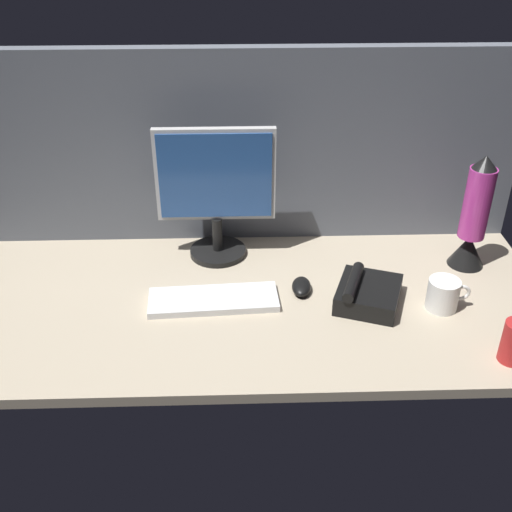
% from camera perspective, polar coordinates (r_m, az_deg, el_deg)
% --- Properties ---
extents(ground_plane, '(1.80, 0.80, 0.03)m').
position_cam_1_polar(ground_plane, '(1.83, -1.45, -4.15)').
color(ground_plane, tan).
extents(cubicle_wall_back, '(1.80, 0.05, 0.63)m').
position_cam_1_polar(cubicle_wall_back, '(2.01, -1.69, 9.83)').
color(cubicle_wall_back, '#565B66').
rests_on(cubicle_wall_back, ground_plane).
extents(monitor, '(0.37, 0.18, 0.42)m').
position_cam_1_polar(monitor, '(1.93, -3.64, 6.11)').
color(monitor, black).
rests_on(monitor, ground_plane).
extents(keyboard, '(0.38, 0.15, 0.02)m').
position_cam_1_polar(keyboard, '(1.80, -3.85, -4.00)').
color(keyboard, silver).
rests_on(keyboard, ground_plane).
extents(mouse, '(0.07, 0.10, 0.03)m').
position_cam_1_polar(mouse, '(1.84, 4.21, -2.79)').
color(mouse, black).
rests_on(mouse, ground_plane).
extents(mug_ceramic_white, '(0.12, 0.09, 0.09)m').
position_cam_1_polar(mug_ceramic_white, '(1.83, 16.77, -3.36)').
color(mug_ceramic_white, white).
rests_on(mug_ceramic_white, ground_plane).
extents(lava_lamp, '(0.11, 0.11, 0.37)m').
position_cam_1_polar(lava_lamp, '(2.01, 19.26, 3.03)').
color(lava_lamp, black).
rests_on(lava_lamp, ground_plane).
extents(desk_phone, '(0.22, 0.24, 0.09)m').
position_cam_1_polar(desk_phone, '(1.81, 10.14, -3.37)').
color(desk_phone, black).
rests_on(desk_phone, ground_plane).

